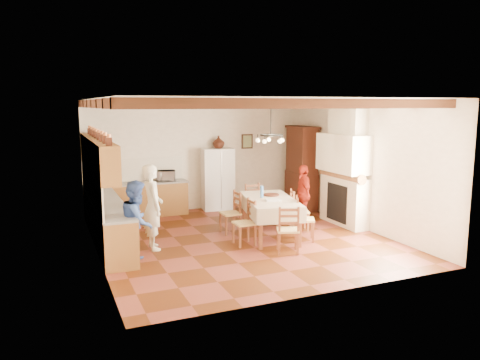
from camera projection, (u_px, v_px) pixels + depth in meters
name	position (u px, v px, depth m)	size (l,w,h in m)	color
floor	(241.00, 239.00, 10.19)	(6.00, 6.50, 0.02)	#491F09
ceiling	(241.00, 99.00, 9.71)	(6.00, 6.50, 0.02)	silver
wall_back	(195.00, 156.00, 12.92)	(6.00, 0.02, 3.00)	beige
wall_front	(326.00, 199.00, 6.98)	(6.00, 0.02, 3.00)	beige
wall_left	(94.00, 179.00, 8.81)	(0.02, 6.50, 3.00)	beige
wall_right	(358.00, 164.00, 11.10)	(0.02, 6.50, 3.00)	beige
ceiling_beams	(241.00, 104.00, 9.73)	(6.00, 6.30, 0.16)	#3C2314
lower_cabinets_left	(107.00, 220.00, 10.05)	(0.60, 4.30, 0.86)	brown
lower_cabinets_back	(143.00, 200.00, 12.22)	(2.30, 0.60, 0.86)	brown
countertop_left	(106.00, 200.00, 9.98)	(0.62, 4.30, 0.04)	slate
countertop_back	(142.00, 183.00, 12.15)	(2.34, 0.62, 0.04)	slate
backsplash_left	(91.00, 186.00, 9.82)	(0.03, 4.30, 0.60)	beige
backsplash_back	(140.00, 169.00, 12.36)	(2.30, 0.03, 0.60)	beige
upper_cabinets	(97.00, 155.00, 9.78)	(0.35, 4.20, 0.70)	brown
fireplace	(342.00, 168.00, 11.19)	(0.56, 1.60, 2.80)	beige
wall_picture	(247.00, 141.00, 13.43)	(0.34, 0.03, 0.42)	#332318
refrigerator	(217.00, 179.00, 13.04)	(0.85, 0.70, 1.71)	white
hutch	(301.00, 168.00, 13.04)	(0.53, 1.27, 2.31)	#371B10
dining_table	(270.00, 202.00, 10.24)	(1.41, 2.15, 0.86)	beige
chandelier	(271.00, 135.00, 10.01)	(0.47, 0.47, 0.03)	black
chair_left_near	(244.00, 222.00, 9.70)	(0.42, 0.40, 0.96)	brown
chair_left_far	(230.00, 212.00, 10.58)	(0.42, 0.40, 0.96)	brown
chair_right_near	(305.00, 219.00, 10.01)	(0.42, 0.40, 0.96)	brown
chair_right_far	(299.00, 210.00, 10.78)	(0.42, 0.40, 0.96)	brown
chair_end_near	(288.00, 229.00, 9.17)	(0.42, 0.40, 0.96)	brown
chair_end_far	(255.00, 203.00, 11.54)	(0.42, 0.40, 0.96)	brown
person_man	(153.00, 207.00, 9.37)	(0.63, 0.41, 1.73)	white
person_woman_blue	(137.00, 222.00, 8.57)	(0.75, 0.58, 1.54)	#35529E
person_woman_red	(303.00, 194.00, 11.48)	(0.85, 0.35, 1.45)	#AE2615
microwave	(166.00, 176.00, 12.36)	(0.50, 0.34, 0.28)	silver
fridge_vase	(219.00, 142.00, 12.90)	(0.33, 0.33, 0.34)	#371B10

